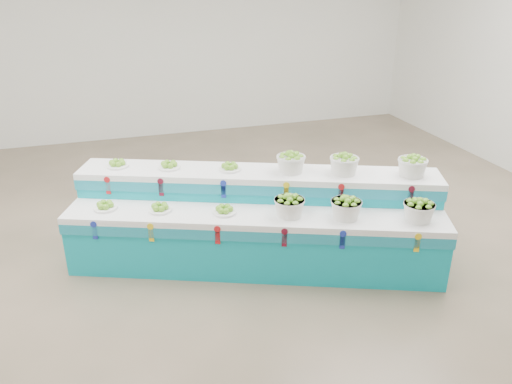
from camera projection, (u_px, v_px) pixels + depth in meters
The scene contains 15 objects.
ground at pixel (246, 250), 6.23m from camera, with size 10.00×10.00×0.00m, color brown.
back_wall at pixel (171, 33), 9.77m from camera, with size 10.00×10.00×0.00m, color silver.
display_stand at pixel (256, 221), 5.82m from camera, with size 4.18×1.08×1.02m, color #0C9FB0, non-canonical shape.
plate_lower_left at pixel (105, 205), 5.60m from camera, with size 0.26×0.26×0.10m, color white.
plate_lower_mid at pixel (160, 207), 5.56m from camera, with size 0.26×0.26×0.10m, color white.
plate_lower_right at pixel (224, 209), 5.51m from camera, with size 0.26×0.26×0.10m, color white.
basket_lower_left at pixel (289, 206), 5.43m from camera, with size 0.33×0.33×0.24m, color silver, non-canonical shape.
basket_lower_mid at pixel (346, 208), 5.39m from camera, with size 0.33×0.33×0.24m, color silver, non-canonical shape.
basket_lower_right at pixel (419, 210), 5.33m from camera, with size 0.33×0.33×0.24m, color silver, non-canonical shape.
plate_upper_left at pixel (117, 163), 5.95m from camera, with size 0.26×0.26×0.10m, color white.
plate_upper_mid at pixel (169, 165), 5.91m from camera, with size 0.26×0.26×0.10m, color white.
plate_upper_right at pixel (230, 166), 5.86m from camera, with size 0.26×0.26×0.10m, color white.
basket_upper_left at pixel (291, 162), 5.78m from camera, with size 0.33×0.33×0.24m, color silver, non-canonical shape.
basket_upper_mid at pixel (344, 164), 5.74m from camera, with size 0.33×0.33×0.24m, color silver, non-canonical shape.
basket_upper_right at pixel (412, 166), 5.68m from camera, with size 0.33×0.33×0.24m, color silver, non-canonical shape.
Camera 1 is at (-1.51, -5.19, 3.18)m, focal length 35.73 mm.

